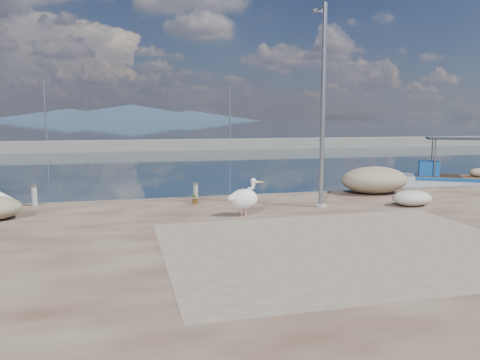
% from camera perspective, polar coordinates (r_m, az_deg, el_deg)
% --- Properties ---
extents(ground, '(1400.00, 1400.00, 0.00)m').
position_cam_1_polar(ground, '(14.41, 3.75, -7.07)').
color(ground, '#162635').
rests_on(ground, ground).
extents(quay, '(44.00, 22.00, 0.50)m').
position_cam_1_polar(quay, '(9.11, 15.91, -14.58)').
color(quay, '#482A1F').
rests_on(quay, ground).
extents(quay_patch, '(9.00, 7.00, 0.01)m').
position_cam_1_polar(quay_patch, '(11.98, 12.88, -7.80)').
color(quay_patch, gray).
rests_on(quay_patch, quay).
extents(breakwater, '(120.00, 2.20, 7.50)m').
position_cam_1_polar(breakwater, '(53.52, -9.62, 4.22)').
color(breakwater, gray).
rests_on(breakwater, ground).
extents(mountains, '(370.00, 280.00, 22.00)m').
position_cam_1_polar(mountains, '(663.34, -13.64, 7.87)').
color(mountains, '#28384C').
rests_on(mountains, ground).
extents(boat_right, '(6.57, 5.12, 3.08)m').
position_cam_1_polar(boat_right, '(26.93, 25.20, -0.40)').
color(boat_right, white).
rests_on(boat_right, ground).
extents(pelican, '(1.27, 0.69, 1.22)m').
position_cam_1_polar(pelican, '(15.04, 0.53, -2.26)').
color(pelican, tan).
rests_on(pelican, quay).
extents(lamp_post, '(0.44, 0.96, 7.00)m').
position_cam_1_polar(lamp_post, '(16.63, 10.02, 8.01)').
color(lamp_post, gray).
rests_on(lamp_post, quay).
extents(bollard_near, '(0.24, 0.24, 0.73)m').
position_cam_1_polar(bollard_near, '(17.73, -5.42, -1.37)').
color(bollard_near, gray).
rests_on(bollard_near, quay).
extents(bollard_far, '(0.26, 0.26, 0.78)m').
position_cam_1_polar(bollard_far, '(18.32, -23.78, -1.60)').
color(bollard_far, gray).
rests_on(bollard_far, quay).
extents(potted_plant, '(0.48, 0.46, 0.42)m').
position_cam_1_polar(potted_plant, '(17.26, -5.44, -2.23)').
color(potted_plant, '#33722D').
rests_on(potted_plant, quay).
extents(net_pile_c, '(2.86, 2.04, 1.12)m').
position_cam_1_polar(net_pile_c, '(20.37, 16.07, 0.00)').
color(net_pile_c, tan).
rests_on(net_pile_c, quay).
extents(net_pile_d, '(1.46, 1.09, 0.55)m').
position_cam_1_polar(net_pile_d, '(17.93, 20.23, -2.10)').
color(net_pile_d, silver).
rests_on(net_pile_d, quay).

